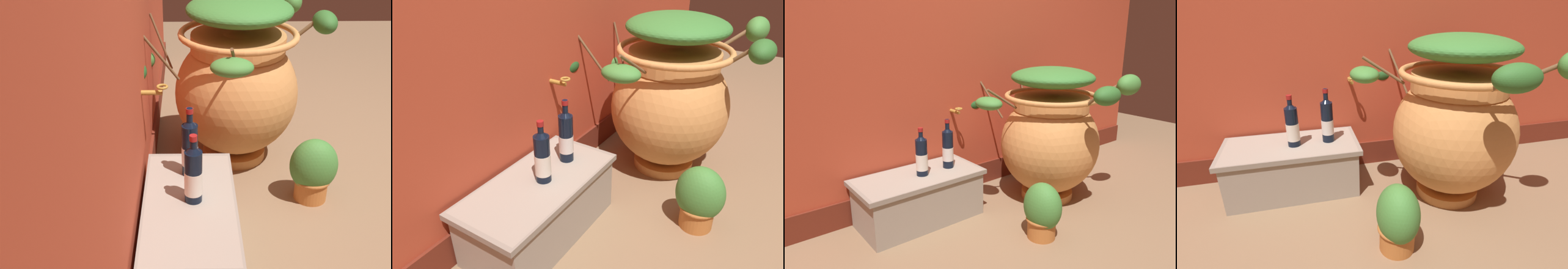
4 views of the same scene
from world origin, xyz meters
TOP-DOWN VIEW (x-y plane):
  - ground_plane at (0.00, 0.00)m, footprint 7.00×7.00m
  - terracotta_urn at (0.48, 0.60)m, footprint 1.10×1.23m
  - stone_ledge at (-0.47, 0.88)m, footprint 0.83×0.41m
  - wine_bottle_left at (-0.45, 0.86)m, footprint 0.08×0.08m
  - wine_bottle_middle at (-0.24, 0.87)m, footprint 0.08×0.08m
  - potted_shrub at (0.01, 0.22)m, footprint 0.21×0.25m

SIDE VIEW (x-z plane):
  - ground_plane at x=0.00m, z-range 0.00..0.00m
  - stone_ledge at x=-0.47m, z-range 0.01..0.34m
  - potted_shrub at x=0.01m, z-range 0.00..0.36m
  - wine_bottle_left at x=-0.45m, z-range 0.30..0.62m
  - wine_bottle_middle at x=-0.24m, z-range 0.30..0.64m
  - terracotta_urn at x=0.48m, z-range 0.01..1.00m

